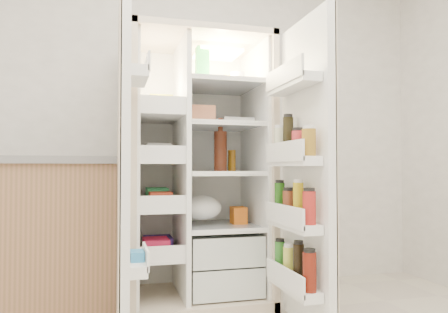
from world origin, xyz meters
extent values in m
cube|color=white|center=(0.00, 2.00, 1.35)|extent=(4.00, 0.02, 2.70)
cube|color=beige|center=(0.07, 1.93, 0.90)|extent=(0.92, 0.04, 1.80)
cube|color=beige|center=(-0.37, 1.60, 0.90)|extent=(0.04, 0.70, 1.80)
cube|color=beige|center=(0.51, 1.60, 0.90)|extent=(0.04, 0.70, 1.80)
cube|color=beige|center=(0.07, 1.60, 1.78)|extent=(0.92, 0.70, 0.04)
cube|color=beige|center=(0.07, 1.60, 0.04)|extent=(0.92, 0.70, 0.08)
cube|color=white|center=(0.07, 1.90, 0.92)|extent=(0.84, 0.02, 1.68)
cube|color=white|center=(-0.34, 1.60, 0.92)|extent=(0.02, 0.62, 1.68)
cube|color=white|center=(0.48, 1.60, 0.92)|extent=(0.02, 0.62, 1.68)
cube|color=white|center=(-0.04, 1.60, 0.92)|extent=(0.03, 0.62, 1.68)
cube|color=silver|center=(0.22, 1.58, 0.18)|extent=(0.47, 0.52, 0.19)
cube|color=silver|center=(0.22, 1.58, 0.39)|extent=(0.47, 0.52, 0.19)
cube|color=#FFD18C|center=(0.22, 1.65, 1.72)|extent=(0.30, 0.30, 0.02)
cube|color=white|center=(-0.20, 1.60, 0.35)|extent=(0.28, 0.58, 0.02)
cube|color=white|center=(-0.20, 1.60, 0.65)|extent=(0.28, 0.58, 0.02)
cube|color=white|center=(-0.20, 1.60, 0.95)|extent=(0.28, 0.58, 0.02)
cube|color=white|center=(-0.20, 1.60, 1.25)|extent=(0.28, 0.58, 0.02)
cube|color=silver|center=(0.22, 1.60, 0.52)|extent=(0.49, 0.58, 0.01)
cube|color=silver|center=(0.22, 1.60, 0.88)|extent=(0.49, 0.58, 0.01)
cube|color=silver|center=(0.22, 1.60, 1.20)|extent=(0.49, 0.58, 0.02)
cube|color=silver|center=(0.22, 1.60, 1.48)|extent=(0.49, 0.58, 0.02)
cube|color=#EB2151|center=(-0.20, 1.60, 0.41)|extent=(0.16, 0.20, 0.10)
cube|color=#2B9E5A|center=(-0.20, 1.60, 0.72)|extent=(0.14, 0.18, 0.12)
cube|color=white|center=(-0.20, 1.60, 0.99)|extent=(0.20, 0.22, 0.07)
cube|color=gold|center=(-0.20, 1.60, 1.33)|extent=(0.15, 0.16, 0.14)
cube|color=#432E8B|center=(-0.20, 1.60, 0.40)|extent=(0.18, 0.20, 0.09)
cube|color=#BB3921|center=(-0.20, 1.60, 0.71)|extent=(0.14, 0.18, 0.10)
cube|color=silver|center=(-0.20, 1.60, 1.02)|extent=(0.16, 0.16, 0.12)
sphere|color=orange|center=(0.10, 1.50, 0.12)|extent=(0.07, 0.07, 0.07)
sphere|color=orange|center=(0.19, 1.54, 0.12)|extent=(0.07, 0.07, 0.07)
sphere|color=orange|center=(0.29, 1.50, 0.12)|extent=(0.07, 0.07, 0.07)
sphere|color=orange|center=(0.15, 1.64, 0.12)|extent=(0.07, 0.07, 0.07)
sphere|color=orange|center=(0.25, 1.62, 0.12)|extent=(0.07, 0.07, 0.07)
ellipsoid|color=#356B23|center=(0.22, 1.60, 0.40)|extent=(0.26, 0.24, 0.11)
cylinder|color=#431A0E|center=(0.21, 1.53, 1.02)|extent=(0.09, 0.09, 0.27)
cylinder|color=brown|center=(0.31, 1.60, 0.96)|extent=(0.05, 0.05, 0.15)
cube|color=green|center=(0.09, 1.56, 1.61)|extent=(0.08, 0.08, 0.24)
cylinder|color=white|center=(0.34, 1.56, 1.53)|extent=(0.10, 0.10, 0.09)
cylinder|color=olive|center=(0.31, 1.65, 1.53)|extent=(0.07, 0.07, 0.09)
cube|color=silver|center=(0.34, 1.56, 1.23)|extent=(0.22, 0.09, 0.05)
cube|color=#BC6F4B|center=(0.07, 1.53, 1.27)|extent=(0.20, 0.11, 0.12)
ellipsoid|color=white|center=(0.10, 1.61, 0.61)|extent=(0.26, 0.24, 0.17)
cube|color=orange|center=(0.36, 1.62, 0.59)|extent=(0.10, 0.12, 0.12)
cube|color=white|center=(-0.43, 1.05, 0.90)|extent=(0.05, 0.40, 1.72)
cube|color=beige|center=(-0.46, 1.05, 0.90)|extent=(0.01, 0.40, 1.72)
cube|color=white|center=(-0.36, 1.05, 0.40)|extent=(0.09, 0.32, 0.06)
cube|color=white|center=(-0.36, 1.05, 1.40)|extent=(0.09, 0.32, 0.06)
cube|color=#338CCC|center=(-0.36, 1.05, 0.43)|extent=(0.07, 0.12, 0.10)
cube|color=white|center=(0.57, 0.96, 0.90)|extent=(0.05, 0.58, 1.72)
cube|color=beige|center=(0.59, 0.96, 0.90)|extent=(0.01, 0.58, 1.72)
cube|color=white|center=(0.48, 0.96, 0.26)|extent=(0.11, 0.50, 0.05)
cube|color=white|center=(0.48, 0.96, 0.60)|extent=(0.11, 0.50, 0.05)
cube|color=white|center=(0.48, 0.96, 0.95)|extent=(0.11, 0.50, 0.05)
cube|color=white|center=(0.48, 0.96, 1.38)|extent=(0.11, 0.50, 0.05)
cylinder|color=#62150A|center=(0.48, 0.76, 0.39)|extent=(0.07, 0.07, 0.20)
cylinder|color=black|center=(0.48, 0.89, 0.40)|extent=(0.06, 0.06, 0.22)
cylinder|color=#D3D547|center=(0.48, 1.02, 0.38)|extent=(0.06, 0.06, 0.18)
cylinder|color=#307B29|center=(0.48, 1.15, 0.38)|extent=(0.06, 0.06, 0.19)
cylinder|color=#A6201B|center=(0.48, 0.76, 0.71)|extent=(0.07, 0.07, 0.17)
cylinder|color=#B8A015|center=(0.48, 0.89, 0.73)|extent=(0.06, 0.06, 0.21)
cylinder|color=brown|center=(0.48, 1.02, 0.70)|extent=(0.07, 0.07, 0.16)
cylinder|color=#215914|center=(0.48, 1.15, 0.72)|extent=(0.06, 0.06, 0.20)
cylinder|color=olive|center=(0.48, 0.76, 1.04)|extent=(0.07, 0.07, 0.14)
cylinder|color=#B32E31|center=(0.48, 0.89, 1.04)|extent=(0.07, 0.07, 0.14)
cylinder|color=black|center=(0.48, 1.02, 1.09)|extent=(0.06, 0.06, 0.23)
cylinder|color=beige|center=(0.48, 1.15, 1.06)|extent=(0.06, 0.06, 0.18)
cube|color=#9D6D4E|center=(-1.12, 1.68, 0.47)|extent=(1.31, 0.68, 0.94)
cube|color=gray|center=(-1.12, 1.68, 0.96)|extent=(1.36, 0.72, 0.04)
camera|label=1|loc=(-0.50, -1.22, 0.91)|focal=34.00mm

